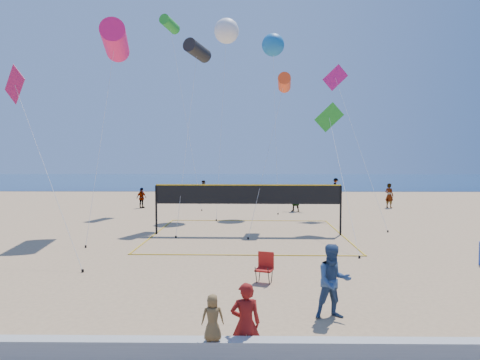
{
  "coord_description": "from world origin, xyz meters",
  "views": [
    {
      "loc": [
        -0.24,
        -10.33,
        3.78
      ],
      "look_at": [
        -0.39,
        2.0,
        3.14
      ],
      "focal_mm": 32.0,
      "sensor_mm": 36.0,
      "label": 1
    }
  ],
  "objects": [
    {
      "name": "far_person_1",
      "position": [
        3.29,
        19.58,
        0.82
      ],
      "size": [
        1.6,
        1.01,
        1.64
      ],
      "primitive_type": "imported",
      "rotation": [
        0.0,
        0.0,
        -0.37
      ],
      "color": "gray",
      "rests_on": "ground"
    },
    {
      "name": "far_person_3",
      "position": [
        -4.01,
        28.46,
        0.86
      ],
      "size": [
        1.0,
        0.89,
        1.71
      ],
      "primitive_type": "imported",
      "rotation": [
        0.0,
        0.0,
        -0.35
      ],
      "color": "gray",
      "rests_on": "ground"
    },
    {
      "name": "kite_6",
      "position": [
        -1.53,
        19.39,
        12.44
      ],
      "size": [
        2.13,
        5.45,
        13.3
      ],
      "rotation": [
        0.0,
        0.0,
        -0.31
      ],
      "color": "white",
      "rests_on": "ground"
    },
    {
      "name": "kite_4",
      "position": [
        4.24,
        12.31,
        5.61
      ],
      "size": [
        1.62,
        7.26,
        6.74
      ],
      "rotation": [
        0.0,
        0.0,
        0.23
      ],
      "color": "green",
      "rests_on": "ground"
    },
    {
      "name": "kite_5",
      "position": [
        5.86,
        18.27,
        8.65
      ],
      "size": [
        2.12,
        7.6,
        10.02
      ],
      "rotation": [
        0.0,
        0.0,
        0.31
      ],
      "color": "#BB1774",
      "rests_on": "ground"
    },
    {
      "name": "kite_3",
      "position": [
        -9.65,
        7.36,
        6.47
      ],
      "size": [
        5.0,
        4.56,
        7.64
      ],
      "rotation": [
        0.0,
        0.0,
        -0.42
      ],
      "color": "#BA144A",
      "rests_on": "ground"
    },
    {
      "name": "camp_chair",
      "position": [
        0.36,
        2.48,
        0.51
      ],
      "size": [
        0.61,
        0.71,
        1.01
      ],
      "rotation": [
        0.0,
        0.0,
        -0.33
      ],
      "color": "#A81813",
      "rests_on": "ground"
    },
    {
      "name": "far_person_4",
      "position": [
        9.15,
        33.96,
        0.83
      ],
      "size": [
        0.76,
        1.15,
        1.66
      ],
      "primitive_type": "imported",
      "rotation": [
        0.0,
        0.0,
        1.71
      ],
      "color": "gray",
      "rests_on": "ground"
    },
    {
      "name": "ground",
      "position": [
        0.0,
        0.0,
        0.0
      ],
      "size": [
        120.0,
        120.0,
        0.0
      ],
      "primitive_type": "plane",
      "color": "tan",
      "rests_on": "ground"
    },
    {
      "name": "seawall",
      "position": [
        0.0,
        -3.0,
        0.3
      ],
      "size": [
        32.0,
        0.3,
        0.6
      ],
      "primitive_type": "cube",
      "color": "#B3B3AF",
      "rests_on": "ground"
    },
    {
      "name": "kite_0",
      "position": [
        -7.03,
        12.2,
        9.86
      ],
      "size": [
        1.82,
        6.48,
        10.69
      ],
      "rotation": [
        0.0,
        0.0,
        0.2
      ],
      "color": "#F51665",
      "rests_on": "ground"
    },
    {
      "name": "toddler",
      "position": [
        -0.8,
        -3.05,
        1.01
      ],
      "size": [
        0.42,
        0.3,
        0.81
      ],
      "primitive_type": "imported",
      "rotation": [
        0.0,
        0.0,
        3.25
      ],
      "color": "brown",
      "rests_on": "seawall"
    },
    {
      "name": "bystander_a",
      "position": [
        1.84,
        -0.39,
        0.88
      ],
      "size": [
        0.93,
        0.77,
        1.75
      ],
      "primitive_type": "imported",
      "rotation": [
        0.0,
        0.0,
        0.13
      ],
      "color": "navy",
      "rests_on": "ground"
    },
    {
      "name": "kite_2",
      "position": [
        1.93,
        13.69,
        7.94
      ],
      "size": [
        2.51,
        5.31,
        8.41
      ],
      "rotation": [
        0.0,
        0.0,
        -0.1
      ],
      "color": "#FD4719",
      "rests_on": "ground"
    },
    {
      "name": "volleyball_net",
      "position": [
        -0.11,
        10.55,
        1.7
      ],
      "size": [
        9.42,
        9.28,
        2.48
      ],
      "rotation": [
        0.0,
        0.0,
        -0.02
      ],
      "color": "black",
      "rests_on": "ground"
    },
    {
      "name": "kite_7",
      "position": [
        1.72,
        20.33,
        11.74
      ],
      "size": [
        2.1,
        3.42,
        12.54
      ],
      "rotation": [
        0.0,
        0.0,
        0.43
      ],
      "color": "#186AB1",
      "rests_on": "ground"
    },
    {
      "name": "kite_1",
      "position": [
        -3.04,
        14.89,
        10.01
      ],
      "size": [
        1.56,
        6.39,
        10.56
      ],
      "rotation": [
        0.0,
        0.0,
        -0.42
      ],
      "color": "black",
      "rests_on": "ground"
    },
    {
      "name": "ocean",
      "position": [
        0.0,
        62.0,
        0.01
      ],
      "size": [
        140.0,
        50.0,
        0.03
      ],
      "primitive_type": "cube",
      "color": "#10274F",
      "rests_on": "ground"
    },
    {
      "name": "kite_8",
      "position": [
        -5.83,
        21.72,
        13.61
      ],
      "size": [
        3.21,
        2.96,
        14.15
      ],
      "rotation": [
        0.0,
        0.0,
        -0.31
      ],
      "color": "green",
      "rests_on": "ground"
    },
    {
      "name": "far_person_0",
      "position": [
        -8.02,
        21.48,
        0.77
      ],
      "size": [
        0.83,
        0.95,
        1.54
      ],
      "primitive_type": "imported",
      "rotation": [
        0.0,
        0.0,
        0.94
      ],
      "color": "gray",
      "rests_on": "ground"
    },
    {
      "name": "woman",
      "position": [
        -0.23,
        -2.7,
        0.76
      ],
      "size": [
        0.59,
        0.42,
        1.52
      ],
      "primitive_type": "imported",
      "rotation": [
        0.0,
        0.0,
        3.25
      ],
      "color": "maroon",
      "rests_on": "ground"
    },
    {
      "name": "far_person_2",
      "position": [
        10.63,
        21.91,
        0.93
      ],
      "size": [
        0.77,
        0.8,
        1.86
      ],
      "primitive_type": "imported",
      "rotation": [
        0.0,
        0.0,
        2.26
      ],
      "color": "gray",
      "rests_on": "ground"
    }
  ]
}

